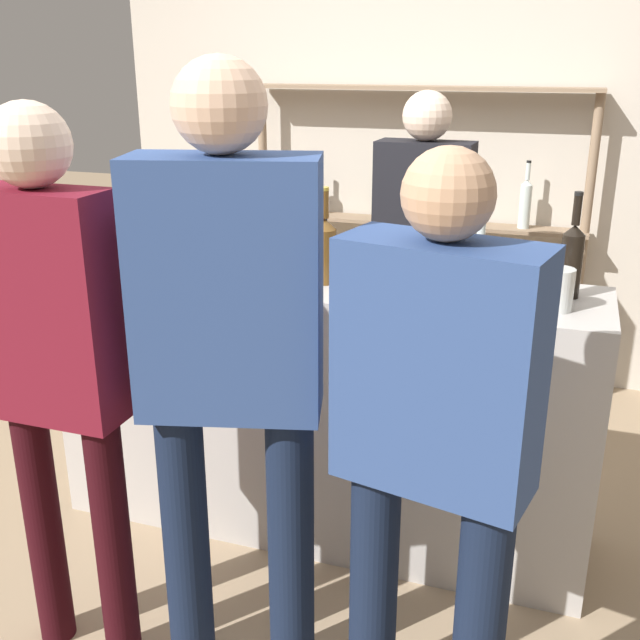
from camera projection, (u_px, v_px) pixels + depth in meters
ground_plane at (320, 521)px, 3.08m from camera, size 16.00×16.00×0.00m
bar_counter at (320, 408)px, 2.91m from camera, size 2.05×0.50×1.04m
back_wall at (424, 132)px, 4.27m from camera, size 3.65×0.12×2.80m
back_shelf at (415, 190)px, 4.21m from camera, size 1.90×0.18×1.66m
counter_bottle_0 at (324, 248)px, 2.66m from camera, size 0.09×0.09×0.35m
counter_bottle_1 at (479, 262)px, 2.52m from camera, size 0.08×0.08×0.33m
counter_bottle_2 at (572, 258)px, 2.50m from camera, size 0.07×0.07×0.36m
wine_glass at (368, 243)px, 2.78m from camera, size 0.07×0.07×0.16m
ice_bucket at (298, 243)px, 2.80m from camera, size 0.23×0.23×0.22m
cork_jar at (557, 290)px, 2.40m from camera, size 0.10×0.10×0.14m
server_behind_counter at (421, 244)px, 3.48m from camera, size 0.44×0.22×1.67m
customer_right at (435, 427)px, 1.85m from camera, size 0.52×0.31×1.63m
customer_center at (230, 348)px, 2.02m from camera, size 0.53×0.34×1.82m
customer_left at (55, 352)px, 2.10m from camera, size 0.39×0.22×1.71m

